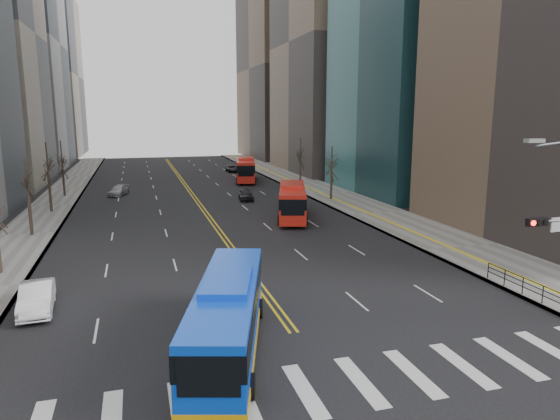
# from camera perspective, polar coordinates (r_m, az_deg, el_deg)

# --- Properties ---
(ground) EXTENTS (220.00, 220.00, 0.00)m
(ground) POSITION_cam_1_polar(r_m,az_deg,el_deg) (20.86, 6.08, -19.34)
(ground) COLOR black
(sidewalk_right) EXTENTS (7.00, 130.00, 0.15)m
(sidewalk_right) POSITION_cam_1_polar(r_m,az_deg,el_deg) (67.12, 5.44, 1.95)
(sidewalk_right) COLOR slate
(sidewalk_right) RESTS_ON ground
(sidewalk_left) EXTENTS (5.00, 130.00, 0.15)m
(sidewalk_left) POSITION_cam_1_polar(r_m,az_deg,el_deg) (63.21, -24.58, 0.44)
(sidewalk_left) COLOR slate
(sidewalk_left) RESTS_ON ground
(crosswalk) EXTENTS (26.70, 4.00, 0.01)m
(crosswalk) POSITION_cam_1_polar(r_m,az_deg,el_deg) (20.86, 6.08, -19.32)
(crosswalk) COLOR silver
(crosswalk) RESTS_ON ground
(centerline) EXTENTS (0.55, 100.00, 0.01)m
(centerline) POSITION_cam_1_polar(r_m,az_deg,el_deg) (72.72, -10.49, 2.45)
(centerline) COLOR gold
(centerline) RESTS_ON ground
(office_towers) EXTENTS (83.00, 134.00, 58.00)m
(office_towers) POSITION_cam_1_polar(r_m,az_deg,el_deg) (86.47, -11.96, 19.64)
(office_towers) COLOR gray
(office_towers) RESTS_ON ground
(pedestrian_railing) EXTENTS (0.06, 6.06, 1.02)m
(pedestrian_railing) POSITION_cam_1_polar(r_m,az_deg,el_deg) (32.53, 26.02, -7.51)
(pedestrian_railing) COLOR black
(pedestrian_railing) RESTS_ON sidewalk_right
(street_trees) EXTENTS (35.20, 47.20, 7.60)m
(street_trees) POSITION_cam_1_polar(r_m,az_deg,el_deg) (51.48, -16.33, 4.22)
(street_trees) COLOR #2F251C
(street_trees) RESTS_ON ground
(blue_bus) EXTENTS (5.77, 12.11, 3.46)m
(blue_bus) POSITION_cam_1_polar(r_m,az_deg,el_deg) (22.65, -5.98, -11.66)
(blue_bus) COLOR blue
(blue_bus) RESTS_ON ground
(red_bus_near) EXTENTS (5.73, 11.37, 3.52)m
(red_bus_near) POSITION_cam_1_polar(r_m,az_deg,el_deg) (50.76, 1.41, 1.25)
(red_bus_near) COLOR red
(red_bus_near) RESTS_ON ground
(red_bus_far) EXTENTS (5.22, 12.17, 3.74)m
(red_bus_far) POSITION_cam_1_polar(r_m,az_deg,el_deg) (79.39, -3.92, 4.82)
(red_bus_far) COLOR red
(red_bus_far) RESTS_ON ground
(car_white) EXTENTS (1.99, 4.75, 1.53)m
(car_white) POSITION_cam_1_polar(r_m,az_deg,el_deg) (30.23, -26.05, -9.00)
(car_white) COLOR white
(car_white) RESTS_ON ground
(car_dark_mid) EXTENTS (2.11, 4.25, 1.39)m
(car_dark_mid) POSITION_cam_1_polar(r_m,az_deg,el_deg) (61.82, -3.93, 1.78)
(car_dark_mid) COLOR black
(car_dark_mid) RESTS_ON ground
(car_silver) EXTENTS (2.98, 4.64, 1.25)m
(car_silver) POSITION_cam_1_polar(r_m,az_deg,el_deg) (68.51, -18.01, 2.11)
(car_silver) COLOR #9D9DA2
(car_silver) RESTS_ON ground
(car_dark_far) EXTENTS (1.92, 4.16, 1.16)m
(car_dark_far) POSITION_cam_1_polar(r_m,az_deg,el_deg) (92.33, -5.49, 4.71)
(car_dark_far) COLOR black
(car_dark_far) RESTS_ON ground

